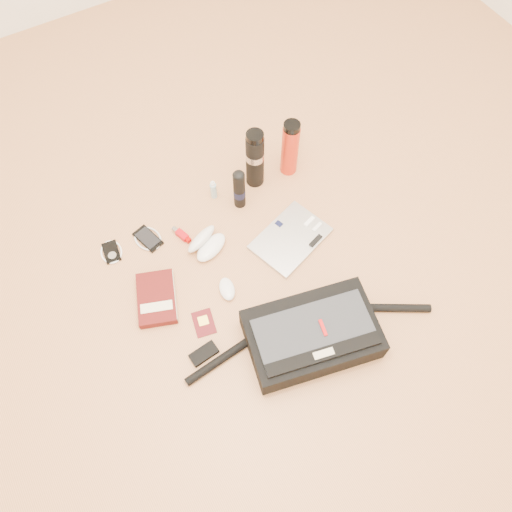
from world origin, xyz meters
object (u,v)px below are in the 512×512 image
object	(u,v)px
messenger_bag	(311,335)
book	(157,298)
laptop	(291,239)
thermos_black	(255,159)
thermos_red	(290,148)

from	to	relation	value
messenger_bag	book	size ratio (longest dim) A/B	3.69
laptop	thermos_black	distance (m)	0.37
book	thermos_black	xyz separation A→B (m)	(0.62, 0.32, 0.13)
laptop	book	world-z (taller)	book
thermos_black	book	bearing A→B (deg)	-153.21
thermos_black	thermos_red	distance (m)	0.16
book	thermos_black	size ratio (longest dim) A/B	0.85
laptop	thermos_red	bearing A→B (deg)	41.76
messenger_bag	thermos_red	xyz separation A→B (m)	(0.36, 0.73, 0.08)
laptop	thermos_black	bearing A→B (deg)	67.86
laptop	thermos_red	world-z (taller)	thermos_red
thermos_black	thermos_red	xyz separation A→B (m)	(0.16, -0.02, -0.01)
messenger_bag	thermos_red	size ratio (longest dim) A/B	3.31
thermos_black	thermos_red	size ratio (longest dim) A/B	1.05
book	thermos_red	size ratio (longest dim) A/B	0.90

